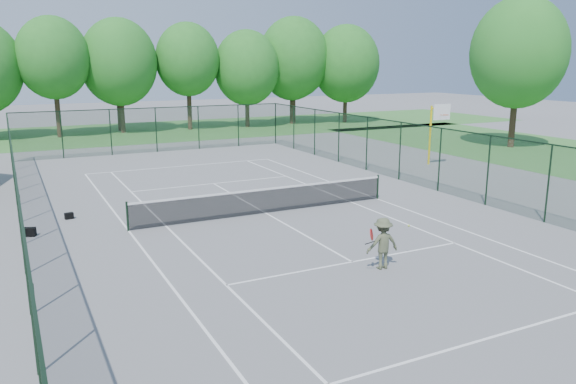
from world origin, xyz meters
name	(u,v)px	position (x,y,z in m)	size (l,w,h in m)	color
ground	(266,213)	(0.00, 0.00, 0.00)	(140.00, 140.00, 0.00)	gray
grass_far	(124,133)	(0.00, 30.00, 0.01)	(80.00, 16.00, 0.01)	#428539
grass_side	(574,156)	(24.00, 4.00, 0.01)	(14.00, 40.00, 0.01)	#428539
court_lines	(266,213)	(0.00, 0.00, 0.00)	(11.05, 23.85, 0.01)	white
tennis_net	(266,199)	(0.00, 0.00, 0.58)	(11.08, 0.08, 1.10)	black
fence_enclosure	(266,176)	(0.00, 0.00, 1.56)	(18.05, 36.05, 3.02)	#1A3922
tree_line_far	(119,62)	(0.00, 30.00, 5.99)	(39.40, 6.40, 9.70)	#432B1F
basketball_goal	(437,122)	(13.41, 5.35, 2.57)	(1.20, 1.43, 3.65)	yellow
tree_side	(519,53)	(23.42, 8.70, 6.63)	(6.64, 6.64, 10.51)	#432B1F
sports_bag_a	(30,232)	(-8.72, 0.92, 0.16)	(0.39, 0.23, 0.31)	black
sports_bag_b	(69,216)	(-7.24, 2.69, 0.12)	(0.32, 0.19, 0.25)	black
tennis_player	(383,243)	(0.49, -7.24, 0.78)	(2.17, 0.94, 1.55)	#4F563B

